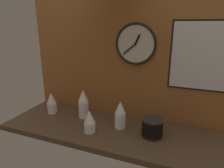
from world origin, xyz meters
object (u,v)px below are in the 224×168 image
Objects in this scene: cup_stack_center_left at (83,104)px; cup_stack_center_right at (120,115)px; cup_stack_far_left at (52,103)px; wall_clock at (136,44)px; bowl_stack_right at (152,127)px; menu_board at (201,56)px; cup_stack_center at (90,121)px.

cup_stack_center_left is 0.34m from cup_stack_center_right.
wall_clock is (0.68, 0.18, 0.51)m from cup_stack_far_left.
wall_clock reaches higher than cup_stack_far_left.
wall_clock is (-0.20, 0.24, 0.53)m from bowl_stack_right.
menu_board reaches higher than wall_clock.
bowl_stack_right is at bearing -8.10° from cup_stack_center_left.
bowl_stack_right is 0.46× the size of wall_clock.
menu_board is (0.68, 0.35, 0.45)m from cup_stack_center.
cup_stack_far_left is at bearing 159.67° from cup_stack_center.
menu_board is (0.84, 0.16, 0.41)m from cup_stack_center_left.
cup_stack_center_left is 0.25m from cup_stack_center.
cup_stack_center is (-0.18, -0.14, -0.02)m from cup_stack_center_right.
cup_stack_center is 0.89m from menu_board.
menu_board reaches higher than cup_stack_center_left.
cup_stack_center_left reaches higher than cup_stack_far_left.
cup_stack_far_left is 0.49m from cup_stack_center.
cup_stack_center is at bearing -165.54° from bowl_stack_right.
wall_clock is (0.22, 0.35, 0.52)m from cup_stack_center.
cup_stack_center_left is 0.49× the size of menu_board.
cup_stack_center_right is 0.25m from bowl_stack_right.
cup_stack_center is 0.66m from wall_clock.
menu_board reaches higher than bowl_stack_right.
bowl_stack_right is at bearing -3.89° from cup_stack_far_left.
cup_stack_center_left is 1.14× the size of cup_stack_center_right.
cup_stack_far_left is 0.57× the size of wall_clock.
cup_stack_center_right reaches higher than bowl_stack_right.
cup_stack_far_left reaches higher than cup_stack_center.
cup_stack_center is at bearing -142.02° from cup_stack_center_right.
cup_stack_far_left is at bearing -165.54° from wall_clock.
cup_stack_far_left is 1.09× the size of cup_stack_center.
cup_stack_center_right is 1.26× the size of cup_stack_center.
cup_stack_center is at bearing -50.82° from cup_stack_center_left.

